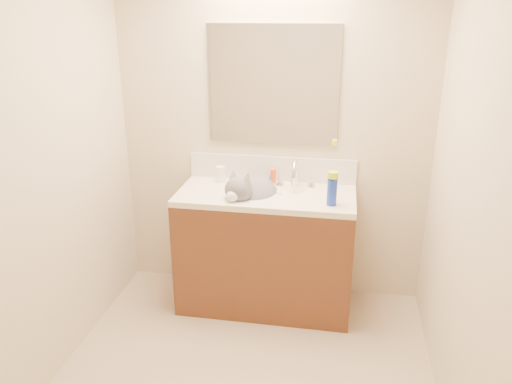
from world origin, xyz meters
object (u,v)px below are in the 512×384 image
at_px(pill_bottle, 221,174).
at_px(spray_can, 332,192).
at_px(faucet, 295,176).
at_px(silver_jar, 272,179).
at_px(amber_bottle, 273,176).
at_px(basin, 248,203).
at_px(vanity_cabinet, 266,252).
at_px(cat, 250,194).

xyz_separation_m(pill_bottle, spray_can, (0.80, -0.31, 0.03)).
bearing_deg(pill_bottle, faucet, -2.98).
relative_size(silver_jar, amber_bottle, 0.55).
height_order(basin, spray_can, spray_can).
xyz_separation_m(faucet, silver_jar, (-0.17, 0.08, -0.06)).
relative_size(vanity_cabinet, spray_can, 6.94).
bearing_deg(silver_jar, faucet, -23.54).
distance_m(faucet, amber_bottle, 0.18).
distance_m(basin, silver_jar, 0.29).
bearing_deg(basin, cat, 59.85).
relative_size(vanity_cabinet, amber_bottle, 11.67).
relative_size(pill_bottle, amber_bottle, 1.12).
relative_size(faucet, amber_bottle, 2.72).
bearing_deg(basin, faucet, 29.12).
bearing_deg(spray_can, vanity_cabinet, 161.92).
xyz_separation_m(basin, spray_can, (0.56, -0.11, 0.16)).
bearing_deg(spray_can, basin, 168.51).
xyz_separation_m(basin, faucet, (0.30, 0.17, 0.16)).
relative_size(basin, amber_bottle, 4.38).
xyz_separation_m(faucet, spray_can, (0.26, -0.28, 0.00)).
bearing_deg(basin, spray_can, -11.49).
distance_m(vanity_cabinet, basin, 0.40).
xyz_separation_m(faucet, amber_bottle, (-0.16, 0.07, -0.03)).
distance_m(cat, amber_bottle, 0.26).
relative_size(faucet, spray_can, 1.62).
relative_size(vanity_cabinet, faucet, 4.29).
bearing_deg(faucet, basin, -150.88).
bearing_deg(faucet, silver_jar, 156.46).
bearing_deg(silver_jar, cat, -117.55).
xyz_separation_m(basin, cat, (0.01, 0.02, 0.06)).
bearing_deg(faucet, pill_bottle, 177.02).
relative_size(cat, spray_can, 3.02).
distance_m(silver_jar, amber_bottle, 0.03).
bearing_deg(vanity_cabinet, pill_bottle, 155.04).
height_order(basin, cat, cat).
height_order(silver_jar, spray_can, spray_can).
bearing_deg(faucet, amber_bottle, 156.46).
distance_m(amber_bottle, spray_can, 0.55).
relative_size(silver_jar, spray_can, 0.33).
relative_size(cat, silver_jar, 9.27).
bearing_deg(vanity_cabinet, cat, -176.35).
relative_size(basin, spray_can, 2.60).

